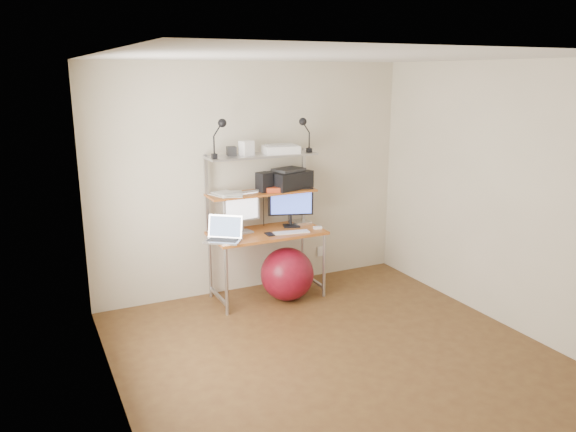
% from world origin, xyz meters
% --- Properties ---
extents(room, '(3.60, 3.60, 3.60)m').
position_xyz_m(room, '(0.00, 0.00, 1.25)').
color(room, brown).
rests_on(room, ground).
extents(computer_desk, '(1.20, 0.60, 1.57)m').
position_xyz_m(computer_desk, '(0.00, 1.50, 0.96)').
color(computer_desk, '#A95621').
rests_on(computer_desk, ground).
extents(desktop, '(1.20, 0.60, 0.00)m').
position_xyz_m(desktop, '(0.00, 1.44, 0.74)').
color(desktop, '#A95621').
rests_on(desktop, computer_desk).
extents(mid_shelf, '(1.18, 0.34, 0.00)m').
position_xyz_m(mid_shelf, '(0.00, 1.57, 1.15)').
color(mid_shelf, '#A95621').
rests_on(mid_shelf, computer_desk).
extents(top_shelf, '(1.18, 0.34, 0.00)m').
position_xyz_m(top_shelf, '(0.00, 1.57, 1.55)').
color(top_shelf, '#AFAEB3').
rests_on(top_shelf, computer_desk).
extents(floor, '(3.60, 3.60, 0.00)m').
position_xyz_m(floor, '(0.00, 0.00, 0.00)').
color(floor, brown).
rests_on(floor, ground).
extents(wall_outlet, '(0.08, 0.01, 0.12)m').
position_xyz_m(wall_outlet, '(0.85, 1.79, 0.30)').
color(wall_outlet, white).
rests_on(wall_outlet, room).
extents(monitor_silver, '(0.42, 0.18, 0.47)m').
position_xyz_m(monitor_silver, '(-0.25, 1.53, 0.99)').
color(monitor_silver, '#B2B2B7').
rests_on(monitor_silver, desktop).
extents(monitor_black, '(0.48, 0.21, 0.50)m').
position_xyz_m(monitor_black, '(0.33, 1.53, 0.99)').
color(monitor_black, black).
rests_on(monitor_black, desktop).
extents(laptop, '(0.45, 0.44, 0.31)m').
position_xyz_m(laptop, '(-0.51, 1.34, 0.79)').
color(laptop, silver).
rests_on(laptop, desktop).
extents(keyboard, '(0.39, 0.17, 0.01)m').
position_xyz_m(keyboard, '(0.21, 1.29, 0.75)').
color(keyboard, white).
rests_on(keyboard, desktop).
extents(mouse, '(0.10, 0.07, 0.02)m').
position_xyz_m(mouse, '(0.54, 1.30, 0.75)').
color(mouse, white).
rests_on(mouse, desktop).
extents(mac_mini, '(0.21, 0.21, 0.04)m').
position_xyz_m(mac_mini, '(0.46, 1.56, 0.76)').
color(mac_mini, silver).
rests_on(mac_mini, desktop).
extents(phone, '(0.08, 0.14, 0.01)m').
position_xyz_m(phone, '(-0.02, 1.32, 0.75)').
color(phone, black).
rests_on(phone, desktop).
extents(printer, '(0.54, 0.44, 0.22)m').
position_xyz_m(printer, '(0.34, 1.61, 1.25)').
color(printer, black).
rests_on(printer, mid_shelf).
extents(nas_cube, '(0.17, 0.17, 0.21)m').
position_xyz_m(nas_cube, '(0.03, 1.56, 1.25)').
color(nas_cube, black).
rests_on(nas_cube, mid_shelf).
extents(red_box, '(0.22, 0.17, 0.05)m').
position_xyz_m(red_box, '(0.12, 1.50, 1.18)').
color(red_box, '#CA4320').
rests_on(red_box, mid_shelf).
extents(scanner, '(0.39, 0.28, 0.10)m').
position_xyz_m(scanner, '(0.22, 1.54, 1.60)').
color(scanner, white).
rests_on(scanner, top_shelf).
extents(box_white, '(0.16, 0.14, 0.15)m').
position_xyz_m(box_white, '(-0.17, 1.57, 1.63)').
color(box_white, white).
rests_on(box_white, top_shelf).
extents(box_grey, '(0.10, 0.10, 0.09)m').
position_xyz_m(box_grey, '(-0.31, 1.62, 1.60)').
color(box_grey, '#2A2A2C').
rests_on(box_grey, top_shelf).
extents(clip_lamp_left, '(0.16, 0.09, 0.39)m').
position_xyz_m(clip_lamp_left, '(-0.47, 1.49, 1.84)').
color(clip_lamp_left, black).
rests_on(clip_lamp_left, top_shelf).
extents(clip_lamp_right, '(0.15, 0.08, 0.37)m').
position_xyz_m(clip_lamp_right, '(0.46, 1.48, 1.82)').
color(clip_lamp_right, black).
rests_on(clip_lamp_right, top_shelf).
extents(exercise_ball, '(0.57, 0.57, 0.57)m').
position_xyz_m(exercise_ball, '(0.16, 1.28, 0.29)').
color(exercise_ball, maroon).
rests_on(exercise_ball, floor).
extents(paper_stack, '(0.37, 0.42, 0.02)m').
position_xyz_m(paper_stack, '(-0.38, 1.57, 1.16)').
color(paper_stack, white).
rests_on(paper_stack, mid_shelf).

